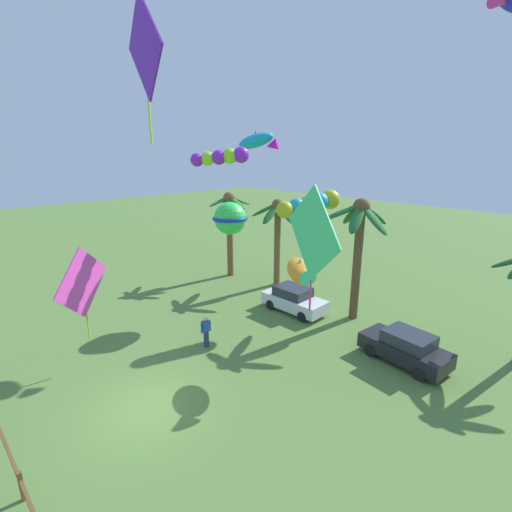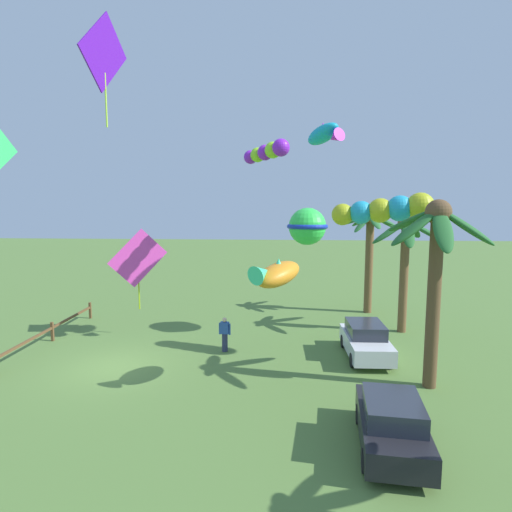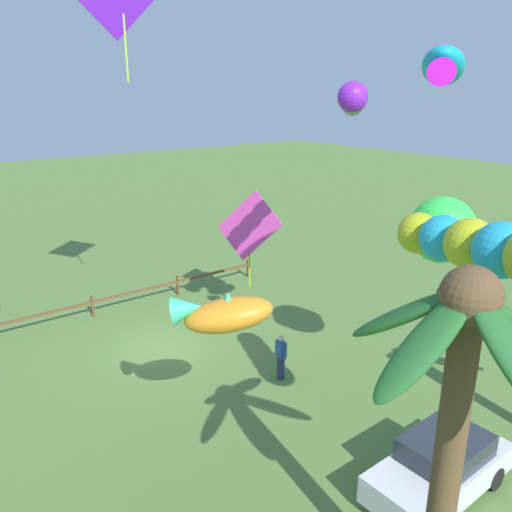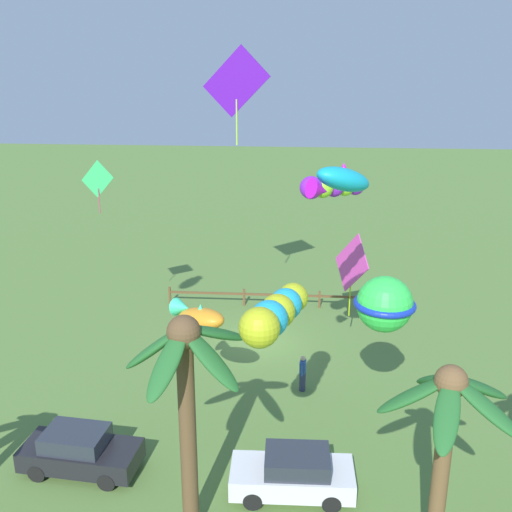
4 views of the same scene
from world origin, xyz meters
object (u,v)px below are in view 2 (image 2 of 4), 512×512
palm_tree_0 (370,238)px  kite_tube_4 (385,210)px  parked_car_1 (366,340)px  palm_tree_1 (435,252)px  kite_ball_6 (307,226)px  palm_tree_2 (405,246)px  kite_diamond_2 (138,259)px  kite_fish_7 (276,274)px  parked_car_0 (392,423)px  kite_tube_8 (267,152)px  kite_fish_5 (325,134)px  spectator_0 (225,334)px  kite_diamond_1 (104,54)px

palm_tree_0 → kite_tube_4: bearing=-7.4°
parked_car_1 → palm_tree_1: bearing=30.8°
palm_tree_0 → kite_ball_6: size_ratio=3.01×
parked_car_1 → kite_tube_4: 5.78m
palm_tree_2 → kite_ball_6: (1.04, -5.09, 1.04)m
kite_diamond_2 → kite_fish_7: (6.01, 7.10, 0.35)m
palm_tree_1 → kite_tube_4: bearing=-151.6°
parked_car_1 → palm_tree_0: bearing=168.5°
parked_car_0 → parked_car_1: same height
palm_tree_2 → kite_tube_8: bearing=-68.1°
parked_car_0 → kite_tube_4: bearing=170.3°
kite_diamond_2 → kite_fish_5: 10.91m
spectator_0 → kite_tube_4: bearing=82.7°
kite_tube_8 → kite_diamond_1: bearing=-56.4°
kite_ball_6 → kite_diamond_1: bearing=-53.9°
palm_tree_2 → spectator_0: bearing=-68.0°
palm_tree_1 → kite_diamond_2: palm_tree_1 is taller
kite_tube_4 → spectator_0: bearing=-97.3°
kite_fish_5 → kite_fish_7: (4.74, -2.03, -5.50)m
palm_tree_1 → parked_car_1: palm_tree_1 is taller
parked_car_0 → kite_tube_8: size_ratio=1.79×
parked_car_1 → kite_tube_8: kite_tube_8 is taller
palm_tree_1 → parked_car_1: bearing=-149.2°
palm_tree_2 → kite_fish_5: size_ratio=2.70×
parked_car_1 → kite_tube_8: size_ratio=1.73×
kite_diamond_1 → palm_tree_1: bearing=89.1°
palm_tree_0 → kite_ball_6: (4.92, -4.06, 0.99)m
kite_diamond_1 → kite_diamond_2: kite_diamond_1 is taller
kite_diamond_2 → kite_ball_6: (-0.40, 8.52, 1.66)m
palm_tree_2 → spectator_0: 10.32m
kite_diamond_2 → kite_tube_4: bearing=75.2°
palm_tree_2 → kite_diamond_2: 13.70m
palm_tree_0 → kite_tube_4: kite_tube_4 is taller
palm_tree_2 → parked_car_1: size_ratio=1.56×
kite_fish_5 → kite_tube_4: bearing=53.1°
palm_tree_0 → kite_diamond_2: bearing=-67.1°
parked_car_0 → kite_diamond_1: kite_diamond_1 is taller
kite_diamond_1 → kite_ball_6: 11.49m
kite_diamond_1 → kite_fish_5: bearing=115.4°
palm_tree_2 → kite_fish_5: kite_fish_5 is taller
kite_ball_6 → kite_tube_8: kite_tube_8 is taller
palm_tree_2 → kite_ball_6: size_ratio=2.90×
spectator_0 → kite_ball_6: 6.64m
palm_tree_2 → kite_tube_4: bearing=-25.3°
kite_diamond_1 → kite_tube_8: 7.51m
parked_car_1 → palm_tree_2: bearing=146.0°
kite_diamond_2 → kite_tube_8: bearing=78.0°
palm_tree_2 → kite_diamond_1: size_ratio=1.51×
parked_car_1 → kite_fish_7: (3.57, -3.90, 3.54)m
kite_diamond_1 → kite_tube_4: bearing=101.5°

